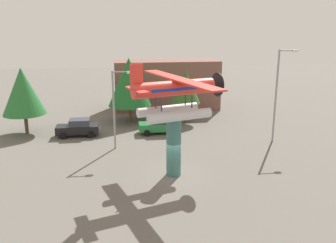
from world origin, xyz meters
The scene contains 11 objects.
ground_plane centered at (0.00, 0.00, 0.00)m, with size 140.00×140.00×0.00m, color #605B54.
display_pedestal centered at (0.00, 0.00, 2.24)m, with size 1.10×1.10×4.48m, color #386B66.
floatplane_monument centered at (0.12, 0.04, 6.15)m, with size 7.20×10.25×4.00m.
car_near_black centered at (-8.08, 10.90, 0.88)m, with size 4.20×2.02×1.76m.
car_mid_green centered at (0.23, 10.72, 0.88)m, with size 4.20×2.02×1.76m.
streetlight_primary centered at (-4.16, 6.63, 4.17)m, with size 1.84×0.28×7.09m.
streetlight_secondary centered at (10.96, 6.62, 5.04)m, with size 1.84×0.28×8.78m.
storefront_building centered at (2.48, 22.00, 3.20)m, with size 13.57×5.07×6.41m, color brown.
tree_west centered at (-13.47, 12.53, 4.45)m, with size 4.28×4.28×6.84m.
tree_east centered at (-2.65, 15.63, 4.67)m, with size 4.87×4.87×7.38m.
tree_center_back centered at (3.62, 14.43, 4.15)m, with size 3.34×3.34×6.02m.
Camera 1 is at (-3.92, -24.80, 11.06)m, focal length 38.31 mm.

